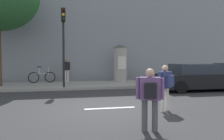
% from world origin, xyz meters
% --- Properties ---
extents(ground_plane, '(80.00, 80.00, 0.00)m').
position_xyz_m(ground_plane, '(0.00, 0.00, 0.00)').
color(ground_plane, '#2B2B2D').
extents(sidewalk_curb, '(36.00, 4.00, 0.15)m').
position_xyz_m(sidewalk_curb, '(0.00, 7.00, 0.07)').
color(sidewalk_curb, gray).
rests_on(sidewalk_curb, ground_plane).
extents(lane_markings, '(25.80, 0.16, 0.01)m').
position_xyz_m(lane_markings, '(0.00, 0.00, 0.00)').
color(lane_markings, silver).
rests_on(lane_markings, ground_plane).
extents(building_backdrop, '(36.00, 5.00, 8.48)m').
position_xyz_m(building_backdrop, '(0.00, 12.00, 4.24)').
color(building_backdrop, gray).
rests_on(building_backdrop, ground_plane).
extents(traffic_light, '(0.24, 0.45, 4.37)m').
position_xyz_m(traffic_light, '(-1.54, 5.24, 3.09)').
color(traffic_light, black).
rests_on(traffic_light, sidewalk_curb).
extents(poster_column, '(1.05, 1.05, 2.61)m').
position_xyz_m(poster_column, '(2.46, 8.17, 1.47)').
color(poster_column, '#9E9B93').
rests_on(poster_column, sidewalk_curb).
extents(pedestrian_in_red_top, '(0.63, 0.48, 1.50)m').
position_xyz_m(pedestrian_in_red_top, '(0.39, -2.77, 0.90)').
color(pedestrian_in_red_top, '#4C4C51').
rests_on(pedestrian_in_red_top, ground_plane).
extents(pedestrian_tallest, '(0.56, 0.52, 1.52)m').
position_xyz_m(pedestrian_tallest, '(1.69, -0.85, 0.91)').
color(pedestrian_tallest, silver).
rests_on(pedestrian_tallest, ground_plane).
extents(pedestrian_near_pole, '(0.52, 0.49, 1.60)m').
position_xyz_m(pedestrian_near_pole, '(-1.34, 8.42, 1.09)').
color(pedestrian_near_pole, silver).
rests_on(pedestrian_near_pole, sidewalk_curb).
extents(bicycle_leaning, '(1.76, 0.34, 1.09)m').
position_xyz_m(bicycle_leaning, '(-2.94, 8.11, 0.54)').
color(bicycle_leaning, black).
rests_on(bicycle_leaning, sidewalk_curb).
extents(parked_car_blue, '(4.56, 2.01, 1.47)m').
position_xyz_m(parked_car_blue, '(5.73, 3.50, 0.71)').
color(parked_car_blue, black).
rests_on(parked_car_blue, ground_plane).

